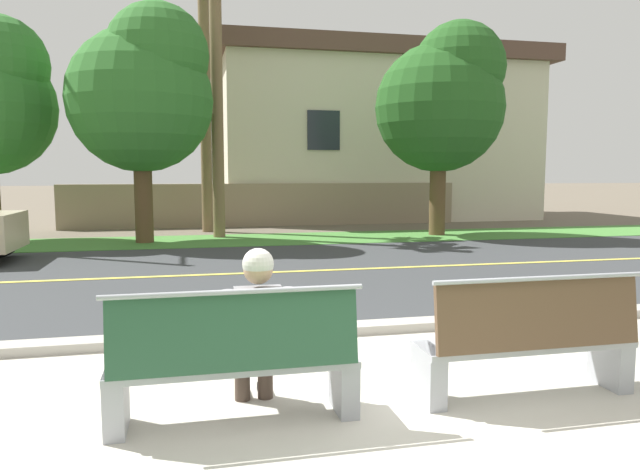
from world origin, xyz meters
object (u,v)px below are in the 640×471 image
bench_right (529,343)px  seated_person_grey (257,325)px  shade_tree_centre (444,98)px  bench_left (235,364)px  shade_tree_left (145,89)px

bench_right → seated_person_grey: bearing=175.4°
seated_person_grey → shade_tree_centre: 13.37m
bench_left → seated_person_grey: bearing=43.5°
shade_tree_centre → shade_tree_left: bearing=-179.5°
shade_tree_left → shade_tree_centre: (7.94, 0.08, 0.01)m
bench_right → seated_person_grey: size_ratio=1.40×
shade_tree_left → seated_person_grey: bearing=-82.8°
bench_right → seated_person_grey: (-2.11, 0.17, 0.22)m
seated_person_grey → bench_right: bearing=-4.6°
bench_right → shade_tree_centre: bearing=68.8°
seated_person_grey → shade_tree_centre: bearing=59.8°
bench_left → seated_person_grey: seated_person_grey is taller
shade_tree_left → shade_tree_centre: bearing=0.5°
bench_left → shade_tree_left: bearing=96.2°
bench_left → seated_person_grey: (0.18, 0.17, 0.22)m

